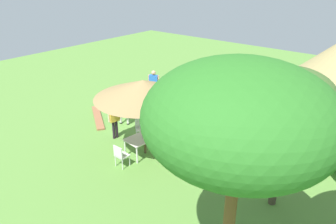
% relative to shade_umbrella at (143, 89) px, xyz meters
% --- Properties ---
extents(ground_plane, '(36.00, 36.00, 0.00)m').
position_rel_shade_umbrella_xyz_m(ground_plane, '(-3.00, -0.64, -2.73)').
color(ground_plane, '#578638').
extents(shade_umbrella, '(3.71, 3.71, 3.07)m').
position_rel_shade_umbrella_xyz_m(shade_umbrella, '(0.00, 0.00, 0.00)').
color(shade_umbrella, brown).
rests_on(shade_umbrella, ground_plane).
extents(patio_dining_table, '(1.64, 1.03, 0.74)m').
position_rel_shade_umbrella_xyz_m(patio_dining_table, '(0.00, 0.00, -2.06)').
color(patio_dining_table, silver).
rests_on(patio_dining_table, ground_plane).
extents(patio_chair_east_end, '(0.59, 0.58, 0.90)m').
position_rel_shade_umbrella_xyz_m(patio_chair_east_end, '(-0.66, 1.14, -2.20)').
color(patio_chair_east_end, white).
rests_on(patio_chair_east_end, ground_plane).
extents(patio_chair_near_hut, '(0.61, 0.60, 0.90)m').
position_rel_shade_umbrella_xyz_m(patio_chair_near_hut, '(-0.82, -1.02, -2.20)').
color(patio_chair_near_hut, white).
rests_on(patio_chair_near_hut, ground_plane).
extents(patio_chair_near_lawn, '(0.43, 0.45, 0.90)m').
position_rel_shade_umbrella_xyz_m(patio_chair_near_lawn, '(1.31, -0.02, -2.20)').
color(patio_chair_near_lawn, silver).
rests_on(patio_chair_near_lawn, ground_plane).
extents(guest_beside_umbrella, '(0.58, 0.29, 1.63)m').
position_rel_shade_umbrella_xyz_m(guest_beside_umbrella, '(-0.09, -1.85, -1.74)').
color(guest_beside_umbrella, black).
rests_on(guest_beside_umbrella, ground_plane).
extents(standing_watcher, '(0.40, 0.58, 1.75)m').
position_rel_shade_umbrella_xyz_m(standing_watcher, '(-4.39, -3.42, -1.67)').
color(standing_watcher, black).
rests_on(standing_watcher, ground_plane).
extents(striped_lounge_chair, '(0.87, 0.61, 0.59)m').
position_rel_shade_umbrella_xyz_m(striped_lounge_chair, '(-3.83, 0.68, -2.48)').
color(striped_lounge_chair, '#3575BC').
rests_on(striped_lounge_chair, ground_plane).
extents(zebra_nearest_camera, '(2.15, 0.95, 1.45)m').
position_rel_shade_umbrella_xyz_m(zebra_nearest_camera, '(-6.28, 0.64, -1.81)').
color(zebra_nearest_camera, silver).
rests_on(zebra_nearest_camera, ground_plane).
extents(zebra_by_umbrella, '(1.71, 1.79, 1.47)m').
position_rel_shade_umbrella_xyz_m(zebra_by_umbrella, '(-4.75, -1.41, -1.79)').
color(zebra_by_umbrella, silver).
rests_on(zebra_by_umbrella, ground_plane).
extents(zebra_toward_hut, '(2.14, 1.26, 1.57)m').
position_rel_shade_umbrella_xyz_m(zebra_toward_hut, '(-1.81, -2.79, -1.69)').
color(zebra_toward_hut, silver).
rests_on(zebra_toward_hut, ground_plane).
extents(acacia_tree_far_lawn, '(3.74, 3.74, 5.36)m').
position_rel_shade_umbrella_xyz_m(acacia_tree_far_lawn, '(2.99, 5.36, 1.50)').
color(acacia_tree_far_lawn, brown).
rests_on(acacia_tree_far_lawn, ground_plane).
extents(acacia_tree_left_background, '(2.42, 2.42, 4.42)m').
position_rel_shade_umbrella_xyz_m(acacia_tree_left_background, '(-0.30, 5.18, 0.93)').
color(acacia_tree_left_background, '#42392A').
rests_on(acacia_tree_left_background, ground_plane).
extents(brick_patio_kerb, '(1.86, 2.53, 0.08)m').
position_rel_shade_umbrella_xyz_m(brick_patio_kerb, '(-0.92, -4.06, -2.69)').
color(brick_patio_kerb, '#935C3D').
rests_on(brick_patio_kerb, ground_plane).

